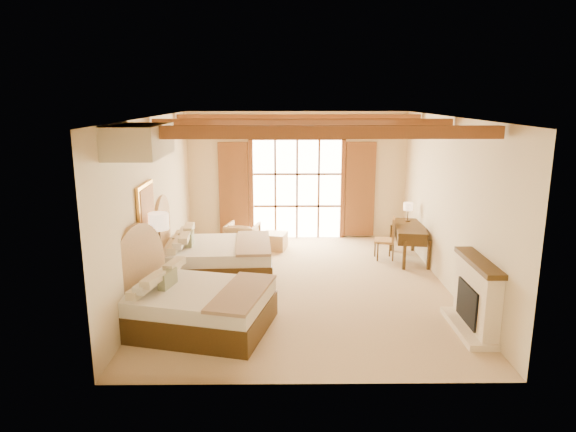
{
  "coord_description": "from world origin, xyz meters",
  "views": [
    {
      "loc": [
        -0.36,
        -9.35,
        3.57
      ],
      "look_at": [
        -0.26,
        0.2,
        1.33
      ],
      "focal_mm": 32.0,
      "sensor_mm": 36.0,
      "label": 1
    }
  ],
  "objects_px": {
    "nightstand": "(165,290)",
    "bed_near": "(188,302)",
    "desk": "(409,241)",
    "armchair": "(242,237)",
    "bed_far": "(208,255)"
  },
  "relations": [
    {
      "from": "armchair",
      "to": "bed_near",
      "type": "bearing_deg",
      "value": 96.01
    },
    {
      "from": "armchair",
      "to": "desk",
      "type": "distance_m",
      "value": 3.83
    },
    {
      "from": "bed_near",
      "to": "desk",
      "type": "relative_size",
      "value": 1.65
    },
    {
      "from": "bed_near",
      "to": "desk",
      "type": "xyz_separation_m",
      "value": [
        4.29,
        3.42,
        -0.01
      ]
    },
    {
      "from": "bed_near",
      "to": "nightstand",
      "type": "bearing_deg",
      "value": 136.32
    },
    {
      "from": "desk",
      "to": "armchair",
      "type": "bearing_deg",
      "value": 177.22
    },
    {
      "from": "bed_near",
      "to": "bed_far",
      "type": "bearing_deg",
      "value": 104.7
    },
    {
      "from": "nightstand",
      "to": "bed_near",
      "type": "bearing_deg",
      "value": -50.0
    },
    {
      "from": "armchair",
      "to": "desk",
      "type": "bearing_deg",
      "value": -177.79
    },
    {
      "from": "armchair",
      "to": "nightstand",
      "type": "bearing_deg",
      "value": 84.47
    },
    {
      "from": "bed_near",
      "to": "bed_far",
      "type": "distance_m",
      "value": 2.4
    },
    {
      "from": "bed_far",
      "to": "nightstand",
      "type": "height_order",
      "value": "bed_far"
    },
    {
      "from": "nightstand",
      "to": "desk",
      "type": "xyz_separation_m",
      "value": [
        4.87,
        2.51,
        0.15
      ]
    },
    {
      "from": "bed_far",
      "to": "bed_near",
      "type": "bearing_deg",
      "value": -92.8
    },
    {
      "from": "desk",
      "to": "nightstand",
      "type": "bearing_deg",
      "value": -144.39
    }
  ]
}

